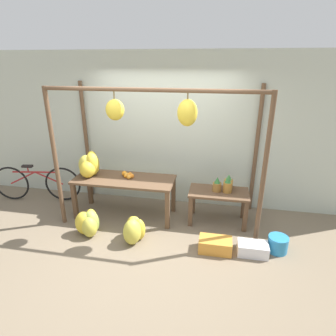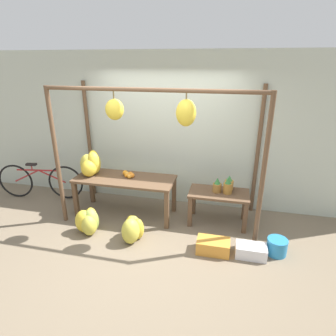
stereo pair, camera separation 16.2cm
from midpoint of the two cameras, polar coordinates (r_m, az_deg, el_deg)
ground_plane at (r=4.52m, az=-4.66°, el=-14.49°), size 20.00×20.00×0.00m
shop_wall_back at (r=5.21m, az=-0.99°, el=7.47°), size 8.00×0.08×2.80m
stall_awning at (r=4.27m, az=-3.28°, el=7.55°), size 3.26×1.24×2.28m
display_table_main at (r=4.97m, az=-9.77°, el=-3.14°), size 1.74×0.69×0.71m
display_table_side at (r=4.82m, az=9.26°, el=-5.96°), size 0.99×0.53×0.57m
banana_pile_on_table at (r=5.14m, az=-16.52°, el=0.54°), size 0.44×0.52×0.42m
orange_pile at (r=4.95m, az=-9.11°, el=-1.45°), size 0.24×0.20×0.09m
pineapple_cluster at (r=4.77m, az=10.49°, el=-3.30°), size 0.33×0.30×0.27m
banana_pile_ground_left at (r=4.75m, az=-16.77°, el=-10.70°), size 0.45×0.45×0.41m
banana_pile_ground_right at (r=4.46m, az=-7.96°, el=-12.26°), size 0.39×0.53×0.41m
fruit_crate_white at (r=4.29m, az=8.47°, el=-15.22°), size 0.48×0.28×0.20m
blue_bucket at (r=4.50m, az=20.41°, el=-14.29°), size 0.29×0.29×0.24m
parked_bicycle at (r=6.13m, az=-25.79°, el=-2.77°), size 1.72×0.30×0.74m
fruit_crate_purple at (r=4.34m, az=15.75°, el=-15.56°), size 0.43×0.25×0.18m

